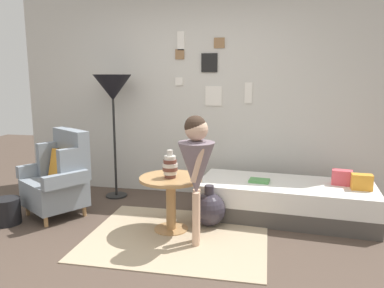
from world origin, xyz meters
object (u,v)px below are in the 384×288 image
Objects in this scene: book_on_daybed at (259,181)px; floor_lamp at (113,91)px; armchair at (60,177)px; magazine_basket at (7,211)px; side_table at (171,192)px; vase_striped at (170,166)px; person_child at (196,162)px; demijohn_near at (209,209)px; daybed at (285,200)px.

floor_lamp is at bearing 169.19° from book_on_daybed.
armchair reaches higher than magazine_basket.
side_table is at bearing -8.52° from armchair.
vase_striped is 0.41m from person_child.
vase_striped is at bearing 142.07° from person_child.
vase_striped reaches higher than demijohn_near.
book_on_daybed reaches higher than magazine_basket.
magazine_basket is (-2.09, 0.09, -0.65)m from person_child.
vase_striped is at bearing -44.15° from floor_lamp.
daybed is at bearing 26.73° from demijohn_near.
armchair is at bearing -116.40° from floor_lamp.
book_on_daybed reaches higher than daybed.
vase_striped is 1.55m from floor_lamp.
daybed is 7.02× the size of magazine_basket.
side_table is at bearing -43.38° from floor_lamp.
person_child is at bearing -40.68° from side_table.
vase_striped reaches higher than magazine_basket.
demijohn_near is at bearing 10.23° from magazine_basket.
person_child is 0.77m from demijohn_near.
side_table is 2.89× the size of book_on_daybed.
side_table is (1.36, -0.20, -0.03)m from armchair.
demijohn_near is (0.05, 0.47, -0.61)m from person_child.
book_on_daybed is (0.87, 0.61, -0.27)m from vase_striped.
demijohn_near is (0.36, 0.21, -0.23)m from side_table.
side_table is at bearing -150.33° from demijohn_near.
armchair is at bearing -170.90° from daybed.
magazine_basket is at bearing -164.98° from daybed.
person_child is 1.09m from book_on_daybed.
daybed is 0.36m from book_on_daybed.
person_child is at bearing -2.38° from magazine_basket.
daybed is 4.47× the size of demijohn_near.
daybed is 6.95× the size of vase_striped.
armchair reaches higher than demijohn_near.
magazine_basket is (-2.14, -0.39, -0.04)m from demijohn_near.
demijohn_near is at bearing -28.48° from floor_lamp.
side_table reaches higher than magazine_basket.
daybed is 1.41m from vase_striped.
daybed is 1.32m from side_table.
floor_lamp is 2.13m from book_on_daybed.
vase_striped is 0.66m from demijohn_near.
floor_lamp reaches higher than side_table.
daybed is at bearing 45.88° from person_child.
armchair is 2.26m from book_on_daybed.
side_table is at bearing 5.80° from magazine_basket.
side_table is 2.27× the size of magazine_basket.
side_table is 1.81m from magazine_basket.
floor_lamp is at bearing 135.85° from vase_striped.
floor_lamp is 3.61× the size of demijohn_near.
vase_striped is at bearing -151.55° from daybed.
vase_striped reaches higher than side_table.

